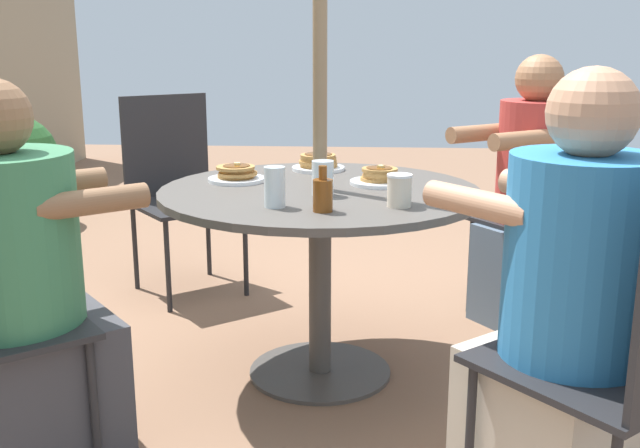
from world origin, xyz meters
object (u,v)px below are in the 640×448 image
Objects in this scene: diner_south at (23,303)px; pancake_plate_b at (318,163)px; pancake_plate_c at (379,178)px; potted_shrub at (16,164)px; patio_chair_north at (557,198)px; pancake_plate_a at (237,175)px; diner_west at (565,324)px; syrup_bottle at (323,194)px; diner_north at (527,202)px; patio_chair_east at (178,183)px; coffee_cup at (399,190)px; patio_table at (320,221)px; patio_chair_west at (634,346)px; drinking_glass_a at (275,187)px; drinking_glass_b at (323,178)px.

pancake_plate_b is at bearing 103.92° from diner_south.
pancake_plate_c reaches higher than potted_shrub.
pancake_plate_c is (-0.61, 0.79, 0.20)m from patio_chair_north.
pancake_plate_a is 2.80m from potted_shrub.
diner_west is 0.81m from syrup_bottle.
pancake_plate_a is (0.91, 0.99, 0.20)m from diner_west.
diner_north is 1.59× the size of potted_shrub.
diner_south is (-1.27, 1.64, -0.04)m from diner_north.
patio_chair_east is 1.62m from coffee_cup.
patio_table is at bearing 114.40° from pancake_plate_c.
pancake_plate_a is at bearing 87.44° from pancake_plate_c.
patio_chair_west is 4.51× the size of pancake_plate_b.
drinking_glass_a is (-0.40, 0.33, 0.04)m from pancake_plate_c.
syrup_bottle is at bearing 158.37° from pancake_plate_c.
diner_south reaches higher than patio_chair_west.
pancake_plate_a is 2.04× the size of coffee_cup.
coffee_cup is at bearing -122.66° from drinking_glass_b.
diner_west is at bearing 44.93° from diner_south.
coffee_cup is 0.14× the size of potted_shrub.
pancake_plate_b is 1.49× the size of syrup_bottle.
patio_table is at bearing 90.00° from patio_chair_east.
diner_south reaches higher than potted_shrub.
patio_chair_north is 3.51m from potted_shrub.
diner_south is 1.02m from drinking_glass_b.
drinking_glass_a reaches higher than drinking_glass_b.
drinking_glass_b is at bearing 57.34° from coffee_cup.
drinking_glass_a is 1.09× the size of drinking_glass_b.
patio_table is 0.27m from pancake_plate_c.
pancake_plate_b is at bearing 40.33° from pancake_plate_c.
diner_west reaches higher than diner_south.
patio_chair_east is at bearing 46.63° from patio_chair_north.
drinking_glass_a is at bearing 71.69° from syrup_bottle.
diner_west reaches higher than patio_chair_north.
patio_chair_east is 2.27m from diner_west.
patio_chair_north is (0.71, -1.00, -0.05)m from patio_table.
patio_chair_east is at bearing 138.82° from diner_south.
patio_chair_north is at bearing -54.84° from patio_table.
patio_chair_east is 9.18× the size of coffee_cup.
coffee_cup is at bearing 87.92° from patio_chair_west.
patio_chair_north reaches higher than potted_shrub.
diner_north is at bearing -33.80° from coffee_cup.
pancake_plate_a is (0.12, 0.32, 0.14)m from patio_table.
patio_chair_east is 0.82× the size of diner_west.
diner_north is 11.16× the size of coffee_cup.
diner_south reaches higher than patio_table.
patio_chair_east is at bearing 39.92° from coffee_cup.
drinking_glass_a is at bearing -155.04° from pancake_plate_a.
diner_south is at bearing 127.28° from pancake_plate_c.
diner_north is at bearing 90.00° from patio_chair_north.
pancake_plate_b is 0.37m from pancake_plate_c.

